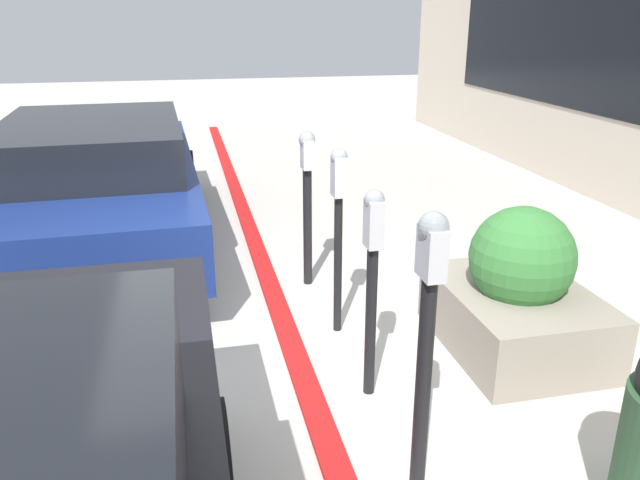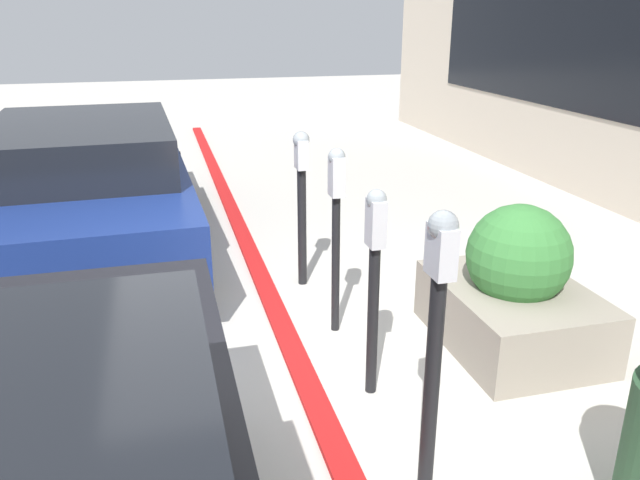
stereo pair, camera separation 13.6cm
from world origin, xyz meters
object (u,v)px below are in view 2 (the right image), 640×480
at_px(planter_box, 514,291).
at_px(parked_car_middle, 88,181).
at_px(parking_meter_middle, 336,211).
at_px(parking_meter_second, 374,267).
at_px(parking_meter_fourth, 302,188).
at_px(parking_meter_nearest, 436,322).

xyz_separation_m(planter_box, parked_car_middle, (2.85, 3.07, 0.30)).
bearing_deg(parking_meter_middle, planter_box, -114.16).
relative_size(parking_meter_second, planter_box, 1.04).
xyz_separation_m(parking_meter_middle, parking_meter_fourth, (0.91, 0.04, -0.06)).
bearing_deg(parking_meter_nearest, parking_meter_middle, -0.84).
bearing_deg(parking_meter_nearest, parked_car_middle, 24.71).
relative_size(parking_meter_fourth, planter_box, 1.07).
distance_m(parking_meter_nearest, planter_box, 1.79).
height_order(parking_meter_nearest, parking_meter_middle, parking_meter_nearest).
relative_size(parking_meter_nearest, parking_meter_second, 1.11).
xyz_separation_m(parking_meter_second, planter_box, (0.32, -1.18, -0.44)).
height_order(parking_meter_fourth, parked_car_middle, parking_meter_fourth).
distance_m(parking_meter_nearest, parked_car_middle, 4.48).
xyz_separation_m(parking_meter_fourth, parked_car_middle, (1.42, 1.85, -0.17)).
distance_m(parking_meter_middle, parked_car_middle, 3.01).
bearing_deg(parking_meter_fourth, parking_meter_second, -178.85).
height_order(parking_meter_second, parked_car_middle, parking_meter_second).
distance_m(parking_meter_middle, parking_meter_fourth, 0.91).
xyz_separation_m(parking_meter_fourth, planter_box, (-1.43, -1.21, -0.47)).
xyz_separation_m(parking_meter_middle, parked_car_middle, (2.32, 1.90, -0.23)).
height_order(parking_meter_second, parking_meter_middle, parking_meter_middle).
distance_m(parking_meter_middle, planter_box, 1.39).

